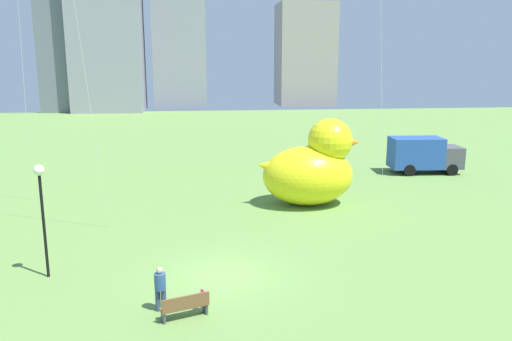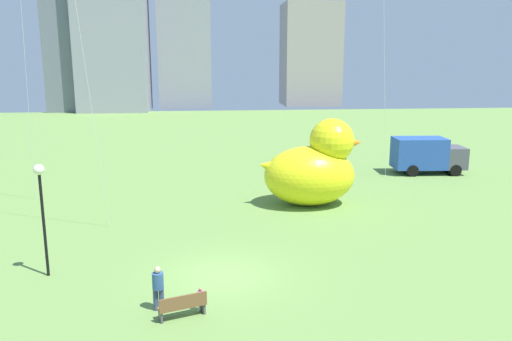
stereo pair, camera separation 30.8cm
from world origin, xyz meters
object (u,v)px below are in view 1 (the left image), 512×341
lamppost (41,195)px  person_child (203,298)px  park_bench (185,306)px  person_adult (160,287)px  box_truck (423,155)px  giant_inflatable_duck (312,168)px

lamppost → person_child: bearing=-30.4°
park_bench → person_adult: person_adult is taller
person_adult → box_truck: size_ratio=0.30×
person_adult → giant_inflatable_duck: (8.41, 13.06, 1.37)m
park_bench → giant_inflatable_duck: 15.77m
park_bench → box_truck: box_truck is taller
park_bench → person_adult: 1.20m
park_bench → box_truck: bearing=49.6°
lamppost → box_truck: 29.79m
park_bench → box_truck: size_ratio=0.31×
person_adult → box_truck: 28.38m
park_bench → person_child: (0.63, 0.45, 0.02)m
person_child → giant_inflatable_duck: bearing=62.6°
giant_inflatable_duck → box_truck: 13.36m
park_bench → box_truck: (18.33, 21.56, 0.96)m
person_child → lamppost: 8.04m
park_bench → giant_inflatable_duck: giant_inflatable_duck is taller
park_bench → person_child: person_child is taller
person_child → lamppost: (-6.41, 3.76, 3.06)m
person_child → giant_inflatable_duck: 15.08m
person_adult → person_child: (1.52, -0.23, -0.43)m
giant_inflatable_duck → lamppost: bearing=-144.4°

